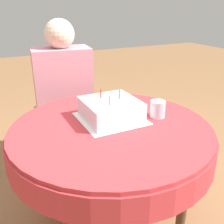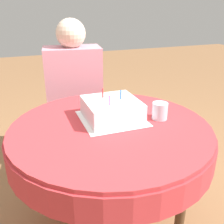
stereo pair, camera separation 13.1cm
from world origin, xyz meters
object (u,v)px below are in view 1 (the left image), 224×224
Objects in this scene: person at (63,84)px; birthday_cake at (111,109)px; chair at (63,106)px; drinking_glass at (158,109)px.

birthday_cake is at bearing -77.99° from person.
chair reaches higher than birthday_cake.
person reaches higher than chair.
chair is 3.38× the size of birthday_cake.
birthday_cake is 3.07× the size of drinking_glass.
birthday_cake is at bearing -79.44° from chair.
person is 4.32× the size of birthday_cake.
person is at bearing -90.00° from chair.
chair is at bearing 90.00° from person.
drinking_glass is (0.28, -0.88, 0.24)m from chair.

